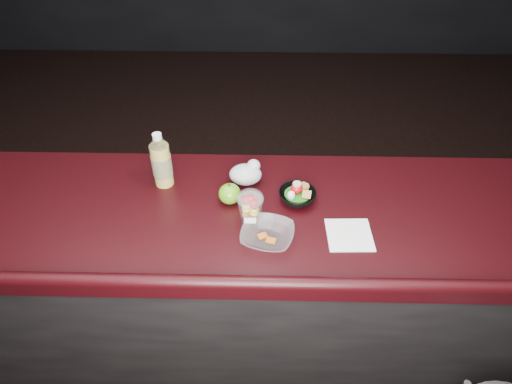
% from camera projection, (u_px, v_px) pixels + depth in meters
% --- Properties ---
extents(room_shell, '(8.00, 8.00, 8.00)m').
position_uv_depth(room_shell, '(193.00, 31.00, 0.97)').
color(room_shell, black).
rests_on(room_shell, ground).
extents(counter, '(4.06, 0.71, 1.02)m').
position_uv_depth(counter, '(228.00, 292.00, 2.06)').
color(counter, black).
rests_on(counter, ground).
extents(lemonade_bottle, '(0.08, 0.08, 0.24)m').
position_uv_depth(lemonade_bottle, '(162.00, 163.00, 1.79)').
color(lemonade_bottle, gold).
rests_on(lemonade_bottle, counter).
extents(fruit_cup, '(0.10, 0.10, 0.14)m').
position_uv_depth(fruit_cup, '(250.00, 207.00, 1.64)').
color(fruit_cup, white).
rests_on(fruit_cup, counter).
extents(green_apple, '(0.09, 0.09, 0.09)m').
position_uv_depth(green_apple, '(230.00, 194.00, 1.74)').
color(green_apple, '#40830F').
rests_on(green_apple, counter).
extents(plastic_bag, '(0.13, 0.11, 0.10)m').
position_uv_depth(plastic_bag, '(247.00, 173.00, 1.83)').
color(plastic_bag, silver).
rests_on(plastic_bag, counter).
extents(snack_bowl, '(0.15, 0.15, 0.08)m').
position_uv_depth(snack_bowl, '(297.00, 195.00, 1.75)').
color(snack_bowl, black).
rests_on(snack_bowl, counter).
extents(takeout_bowl, '(0.22, 0.22, 0.05)m').
position_uv_depth(takeout_bowl, '(267.00, 235.00, 1.60)').
color(takeout_bowl, silver).
rests_on(takeout_bowl, counter).
extents(paper_napkin, '(0.16, 0.16, 0.00)m').
position_uv_depth(paper_napkin, '(349.00, 235.00, 1.63)').
color(paper_napkin, white).
rests_on(paper_napkin, counter).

